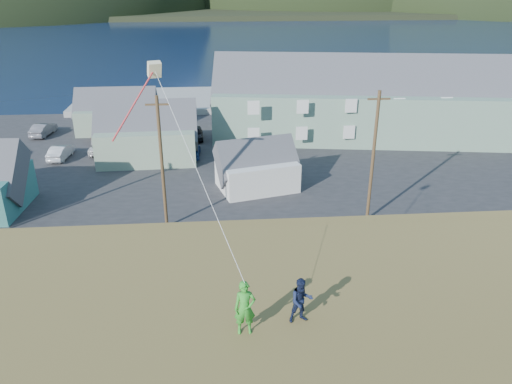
# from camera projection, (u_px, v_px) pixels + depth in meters

# --- Properties ---
(ground) EXTENTS (900.00, 900.00, 0.00)m
(ground) POSITION_uv_depth(u_px,v_px,m) (209.00, 236.00, 35.92)
(ground) COLOR #0A1638
(ground) RESTS_ON ground
(grass_strip) EXTENTS (110.00, 8.00, 0.10)m
(grass_strip) POSITION_uv_depth(u_px,v_px,m) (209.00, 249.00, 34.08)
(grass_strip) COLOR #4C3D19
(grass_strip) RESTS_ON ground
(waterfront_lot) EXTENTS (72.00, 36.00, 0.12)m
(waterfront_lot) POSITION_uv_depth(u_px,v_px,m) (210.00, 156.00, 51.40)
(waterfront_lot) COLOR #28282B
(waterfront_lot) RESTS_ON ground
(wharf) EXTENTS (26.00, 14.00, 0.90)m
(wharf) POSITION_uv_depth(u_px,v_px,m) (169.00, 101.00, 71.78)
(wharf) COLOR gray
(wharf) RESTS_ON ground
(far_hills) EXTENTS (760.00, 265.00, 143.00)m
(far_hills) POSITION_uv_depth(u_px,v_px,m) (273.00, 1.00, 292.42)
(far_hills) COLOR black
(far_hills) RESTS_ON ground
(lodge) EXTENTS (33.02, 13.48, 11.28)m
(lodge) POSITION_uv_depth(u_px,v_px,m) (358.00, 100.00, 55.41)
(lodge) COLOR slate
(lodge) RESTS_ON waterfront_lot
(shed_palegreen_near) EXTENTS (10.13, 6.61, 7.22)m
(shed_palegreen_near) POSITION_uv_depth(u_px,v_px,m) (147.00, 134.00, 49.39)
(shed_palegreen_near) COLOR gray
(shed_palegreen_near) RESTS_ON waterfront_lot
(shed_white) EXTENTS (7.76, 6.12, 5.42)m
(shed_white) POSITION_uv_depth(u_px,v_px,m) (257.00, 167.00, 42.83)
(shed_white) COLOR silver
(shed_white) RESTS_ON waterfront_lot
(shed_palegreen_far) EXTENTS (9.41, 5.40, 6.29)m
(shed_palegreen_far) POSITION_uv_depth(u_px,v_px,m) (117.00, 112.00, 58.47)
(shed_palegreen_far) COLOR slate
(shed_palegreen_far) RESTS_ON waterfront_lot
(utility_poles) EXTENTS (27.50, 0.24, 9.89)m
(utility_poles) POSITION_uv_depth(u_px,v_px,m) (185.00, 166.00, 35.22)
(utility_poles) COLOR #47331E
(utility_poles) RESTS_ON waterfront_lot
(parked_cars) EXTENTS (26.82, 13.56, 1.51)m
(parked_cars) POSITION_uv_depth(u_px,v_px,m) (121.00, 138.00, 54.35)
(parked_cars) COLOR slate
(parked_cars) RESTS_ON waterfront_lot
(kite_flyer_green) EXTENTS (0.67, 0.45, 1.80)m
(kite_flyer_green) POSITION_uv_depth(u_px,v_px,m) (245.00, 308.00, 15.09)
(kite_flyer_green) COLOR #2B8F27
(kite_flyer_green) RESTS_ON hillside
(kite_flyer_navy) EXTENTS (0.84, 0.70, 1.55)m
(kite_flyer_navy) POSITION_uv_depth(u_px,v_px,m) (301.00, 301.00, 15.64)
(kite_flyer_navy) COLOR #141C37
(kite_flyer_navy) RESTS_ON hillside
(kite_rig) EXTENTS (2.04, 3.09, 8.20)m
(kite_rig) POSITION_uv_depth(u_px,v_px,m) (152.00, 77.00, 17.34)
(kite_rig) COLOR beige
(kite_rig) RESTS_ON ground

